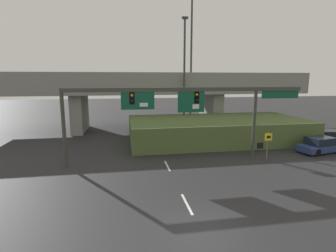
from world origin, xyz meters
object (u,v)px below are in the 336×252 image
(signal_gantry, at_px, (182,101))
(highway_light_pole_far, at_px, (191,55))
(speed_limit_sign, at_px, (268,143))
(parked_sedan_mid_right, at_px, (321,145))
(parked_sedan_near_right, at_px, (270,140))
(highway_light_pole_near, at_px, (184,74))
(parked_sedan_far_right, at_px, (328,137))

(signal_gantry, bearing_deg, highway_light_pole_far, 72.08)
(speed_limit_sign, distance_m, parked_sedan_mid_right, 6.53)
(parked_sedan_near_right, xyz_separation_m, parked_sedan_mid_right, (3.38, -2.72, 0.02))
(speed_limit_sign, relative_size, highway_light_pole_near, 0.18)
(signal_gantry, distance_m, parked_sedan_far_right, 16.99)
(highway_light_pole_near, relative_size, parked_sedan_near_right, 3.04)
(signal_gantry, height_order, highway_light_pole_near, highway_light_pole_near)
(highway_light_pole_near, distance_m, parked_sedan_mid_right, 15.77)
(highway_light_pole_near, relative_size, parked_sedan_mid_right, 2.93)
(signal_gantry, xyz_separation_m, parked_sedan_near_right, (9.65, 2.94, -4.29))
(highway_light_pole_far, height_order, parked_sedan_near_right, highway_light_pole_far)
(highway_light_pole_near, xyz_separation_m, highway_light_pole_far, (1.04, 0.95, 2.31))
(signal_gantry, distance_m, speed_limit_sign, 7.71)
(signal_gantry, relative_size, highway_light_pole_far, 1.07)
(speed_limit_sign, height_order, parked_sedan_mid_right, speed_limit_sign)
(highway_light_pole_far, bearing_deg, parked_sedan_mid_right, -48.59)
(signal_gantry, relative_size, speed_limit_sign, 8.12)
(parked_sedan_mid_right, bearing_deg, parked_sedan_near_right, 130.37)
(highway_light_pole_far, height_order, parked_sedan_mid_right, highway_light_pole_far)
(highway_light_pole_near, bearing_deg, highway_light_pole_far, 42.43)
(speed_limit_sign, bearing_deg, highway_light_pole_far, 104.61)
(highway_light_pole_near, bearing_deg, parked_sedan_far_right, -27.36)
(speed_limit_sign, xyz_separation_m, parked_sedan_near_right, (2.87, 4.39, -0.92))
(parked_sedan_mid_right, bearing_deg, parked_sedan_far_right, 30.07)
(speed_limit_sign, distance_m, highway_light_pole_near, 13.44)
(highway_light_pole_far, xyz_separation_m, parked_sedan_mid_right, (9.48, -10.75, -8.76))
(signal_gantry, distance_m, parked_sedan_near_right, 10.96)
(signal_gantry, xyz_separation_m, parked_sedan_far_right, (16.18, 2.94, -4.28))
(signal_gantry, height_order, parked_sedan_near_right, signal_gantry)
(signal_gantry, height_order, speed_limit_sign, signal_gantry)
(highway_light_pole_near, height_order, highway_light_pole_far, highway_light_pole_far)
(speed_limit_sign, height_order, parked_sedan_far_right, speed_limit_sign)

